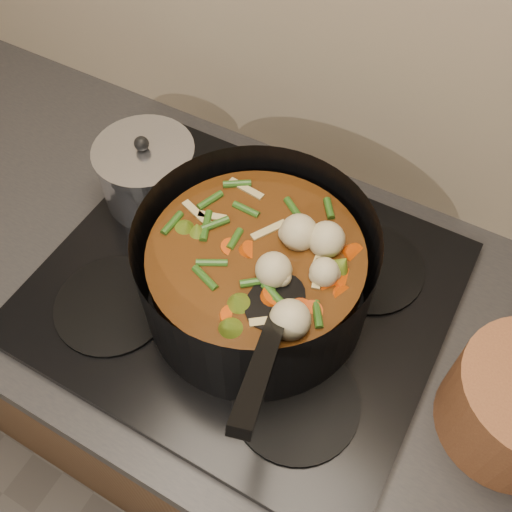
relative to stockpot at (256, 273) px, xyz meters
The scene contains 4 objects.
counter 0.55m from the stockpot, 157.45° to the left, with size 2.64×0.64×0.91m.
stovetop 0.09m from the stockpot, 157.45° to the left, with size 0.62×0.54×0.03m.
stockpot is the anchor object (origin of this frame).
saucepan 0.29m from the stockpot, 159.56° to the left, with size 0.17×0.17×0.14m.
Camera 1 is at (0.25, 1.52, 1.70)m, focal length 40.00 mm.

